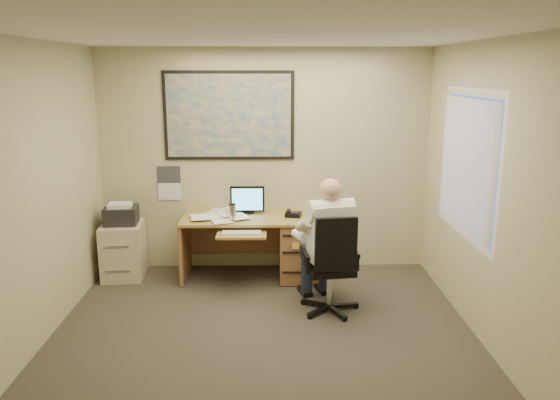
{
  "coord_description": "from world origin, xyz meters",
  "views": [
    {
      "loc": [
        0.07,
        -4.34,
        2.43
      ],
      "look_at": [
        0.17,
        1.3,
        1.08
      ],
      "focal_mm": 35.0,
      "sensor_mm": 36.0,
      "label": 1
    }
  ],
  "objects_px": {
    "filing_cabinet": "(123,245)",
    "office_chair": "(329,284)",
    "desk": "(278,241)",
    "person": "(330,245)"
  },
  "relations": [
    {
      "from": "person",
      "to": "desk",
      "type": "bearing_deg",
      "value": 103.22
    },
    {
      "from": "filing_cabinet",
      "to": "office_chair",
      "type": "relative_size",
      "value": 0.87
    },
    {
      "from": "desk",
      "to": "office_chair",
      "type": "relative_size",
      "value": 1.52
    },
    {
      "from": "desk",
      "to": "office_chair",
      "type": "xyz_separation_m",
      "value": [
        0.51,
        -1.04,
        -0.13
      ]
    },
    {
      "from": "desk",
      "to": "person",
      "type": "distance_m",
      "value": 1.12
    },
    {
      "from": "office_chair",
      "to": "person",
      "type": "bearing_deg",
      "value": 77.74
    },
    {
      "from": "filing_cabinet",
      "to": "office_chair",
      "type": "distance_m",
      "value": 2.59
    },
    {
      "from": "desk",
      "to": "filing_cabinet",
      "type": "bearing_deg",
      "value": 179.55
    },
    {
      "from": "filing_cabinet",
      "to": "office_chair",
      "type": "height_order",
      "value": "office_chair"
    },
    {
      "from": "office_chair",
      "to": "person",
      "type": "distance_m",
      "value": 0.39
    }
  ]
}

